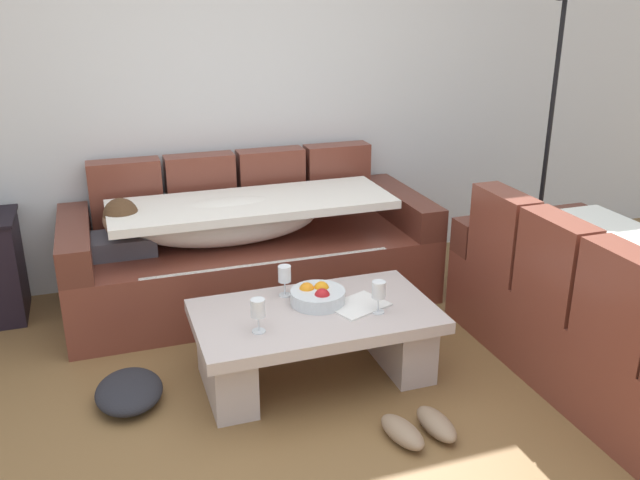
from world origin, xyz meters
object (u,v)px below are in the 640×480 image
at_px(couch_along_wall, 246,250).
at_px(wine_glass_far_back, 285,275).
at_px(coffee_table, 315,336).
at_px(wine_glass_near_left, 258,309).
at_px(pair_of_shoes, 419,428).
at_px(open_magazine, 358,305).
at_px(fruit_bowl, 318,296).
at_px(wine_glass_near_right, 379,291).
at_px(floor_lamp, 549,112).
at_px(crumpled_garment, 129,391).
at_px(couch_near_window, 607,312).

relative_size(couch_along_wall, wine_glass_far_back, 13.56).
xyz_separation_m(coffee_table, wine_glass_near_left, (-0.32, -0.12, 0.26)).
relative_size(couch_along_wall, pair_of_shoes, 6.81).
bearing_deg(open_magazine, fruit_bowl, 128.98).
height_order(fruit_bowl, pair_of_shoes, fruit_bowl).
bearing_deg(wine_glass_near_right, wine_glass_far_back, 138.67).
height_order(wine_glass_near_left, floor_lamp, floor_lamp).
height_order(wine_glass_far_back, crumpled_garment, wine_glass_far_back).
bearing_deg(pair_of_shoes, open_magazine, 96.01).
height_order(coffee_table, pair_of_shoes, coffee_table).
bearing_deg(wine_glass_far_back, wine_glass_near_right, -41.33).
bearing_deg(fruit_bowl, coffee_table, -116.90).
xyz_separation_m(couch_near_window, wine_glass_near_right, (-1.15, 0.29, 0.16)).
height_order(couch_near_window, coffee_table, couch_near_window).
distance_m(fruit_bowl, wine_glass_near_right, 0.33).
xyz_separation_m(wine_glass_near_left, pair_of_shoes, (0.60, -0.50, -0.45)).
bearing_deg(couch_near_window, couch_along_wall, 46.80).
bearing_deg(crumpled_garment, floor_lamp, 15.91).
xyz_separation_m(wine_glass_far_back, pair_of_shoes, (0.38, -0.84, -0.45)).
xyz_separation_m(couch_near_window, pair_of_shoes, (-1.15, -0.21, -0.29)).
relative_size(wine_glass_near_left, wine_glass_far_back, 1.00).
bearing_deg(wine_glass_far_back, open_magazine, -37.67).
xyz_separation_m(wine_glass_near_right, open_magazine, (-0.07, 0.09, -0.11)).
relative_size(fruit_bowl, crumpled_garment, 0.70).
relative_size(fruit_bowl, floor_lamp, 0.14).
height_order(couch_near_window, wine_glass_far_back, couch_near_window).
distance_m(open_magazine, crumpled_garment, 1.19).
relative_size(open_magazine, crumpled_garment, 0.70).
distance_m(wine_glass_near_right, wine_glass_far_back, 0.51).
distance_m(pair_of_shoes, crumpled_garment, 1.39).
relative_size(coffee_table, wine_glass_near_right, 7.23).
distance_m(wine_glass_near_left, wine_glass_near_right, 0.61).
distance_m(couch_near_window, fruit_bowl, 1.48).
xyz_separation_m(wine_glass_near_right, floor_lamp, (1.65, 1.01, 0.62)).
bearing_deg(wine_glass_near_left, coffee_table, 21.10).
xyz_separation_m(wine_glass_near_right, crumpled_garment, (-1.21, 0.19, -0.44)).
distance_m(wine_glass_far_back, open_magazine, 0.41).
height_order(couch_near_window, crumpled_garment, couch_near_window).
bearing_deg(wine_glass_far_back, fruit_bowl, -46.30).
bearing_deg(wine_glass_near_right, fruit_bowl, 141.68).
distance_m(couch_near_window, open_magazine, 1.27).
xyz_separation_m(couch_along_wall, crumpled_garment, (-0.81, -0.97, -0.27)).
distance_m(coffee_table, wine_glass_far_back, 0.35).
distance_m(couch_along_wall, fruit_bowl, 0.98).
distance_m(coffee_table, floor_lamp, 2.31).
height_order(fruit_bowl, open_magazine, fruit_bowl).
height_order(couch_along_wall, fruit_bowl, couch_along_wall).
bearing_deg(fruit_bowl, pair_of_shoes, -70.76).
height_order(couch_along_wall, floor_lamp, floor_lamp).
distance_m(couch_near_window, floor_lamp, 1.60).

